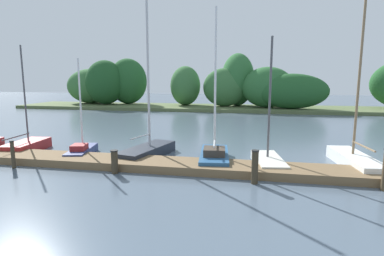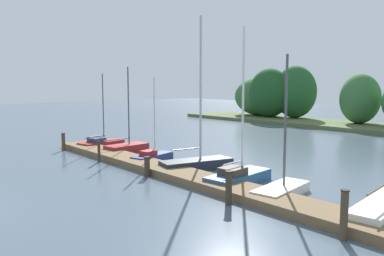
{
  "view_description": "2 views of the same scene",
  "coord_description": "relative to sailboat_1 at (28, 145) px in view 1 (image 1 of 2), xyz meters",
  "views": [
    {
      "loc": [
        5.33,
        -2.13,
        3.93
      ],
      "look_at": [
        2.28,
        13.26,
        1.44
      ],
      "focal_mm": 28.84,
      "sensor_mm": 36.0,
      "label": 1
    },
    {
      "loc": [
        15.29,
        -0.97,
        4.58
      ],
      "look_at": [
        -1.18,
        13.25,
        2.07
      ],
      "focal_mm": 35.8,
      "sensor_mm": 36.0,
      "label": 2
    }
  ],
  "objects": [
    {
      "name": "mooring_piling_3",
      "position": [
        12.26,
        -3.06,
        0.33
      ],
      "size": [
        0.29,
        0.29,
        1.31
      ],
      "color": "#3D3323",
      "rests_on": "ground"
    },
    {
      "name": "mooring_piling_1",
      "position": [
        1.74,
        -3.04,
        0.31
      ],
      "size": [
        0.19,
        0.19,
        1.26
      ],
      "color": "#3D3323",
      "rests_on": "ground"
    },
    {
      "name": "sailboat_3",
      "position": [
        6.93,
        0.18,
        0.09
      ],
      "size": [
        2.12,
        4.25,
        8.14
      ],
      "rotation": [
        0.0,
        0.0,
        1.33
      ],
      "color": "#232833",
      "rests_on": "ground"
    },
    {
      "name": "dock_pier",
      "position": [
        6.79,
        -1.78,
        -0.15
      ],
      "size": [
        23.1,
        1.8,
        0.35
      ],
      "color": "brown",
      "rests_on": "ground"
    },
    {
      "name": "far_shore",
      "position": [
        6.99,
        26.32,
        2.56
      ],
      "size": [
        53.73,
        8.46,
        7.29
      ],
      "color": "#56663D",
      "rests_on": "ground"
    },
    {
      "name": "mooring_piling_2",
      "position": [
        6.49,
        -2.87,
        0.18
      ],
      "size": [
        0.32,
        0.32,
        1.0
      ],
      "color": "#3D3323",
      "rests_on": "ground"
    },
    {
      "name": "sailboat_4",
      "position": [
        10.39,
        -0.36,
        0.06
      ],
      "size": [
        1.68,
        3.97,
        7.15
      ],
      "rotation": [
        0.0,
        0.0,
        1.68
      ],
      "color": "#285684",
      "rests_on": "ground"
    },
    {
      "name": "sailboat_6",
      "position": [
        16.67,
        0.19,
        0.06
      ],
      "size": [
        1.58,
        4.55,
        7.56
      ],
      "rotation": [
        0.0,
        0.0,
        1.68
      ],
      "color": "white",
      "rests_on": "ground"
    },
    {
      "name": "sailboat_1",
      "position": [
        0.0,
        0.0,
        0.0
      ],
      "size": [
        1.56,
        3.48,
        5.71
      ],
      "rotation": [
        0.0,
        0.0,
        1.67
      ],
      "color": "maroon",
      "rests_on": "ground"
    },
    {
      "name": "sailboat_5",
      "position": [
        12.86,
        -0.45,
        -0.02
      ],
      "size": [
        1.6,
        3.39,
        5.78
      ],
      "rotation": [
        0.0,
        0.0,
        1.72
      ],
      "color": "silver",
      "rests_on": "ground"
    },
    {
      "name": "sailboat_2",
      "position": [
        3.54,
        -0.43,
        -0.02
      ],
      "size": [
        1.54,
        3.14,
        4.96
      ],
      "rotation": [
        0.0,
        0.0,
        1.8
      ],
      "color": "navy",
      "rests_on": "ground"
    }
  ]
}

